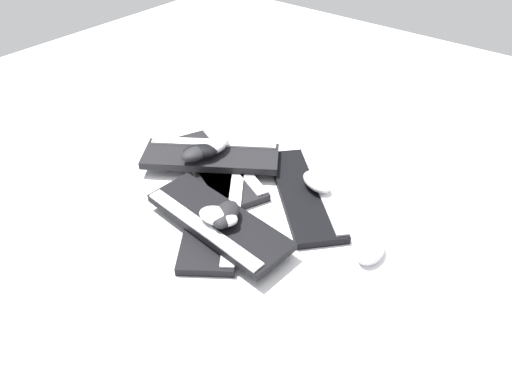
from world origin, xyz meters
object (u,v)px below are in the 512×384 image
mouse_0 (226,214)px  mouse_3 (218,216)px  keyboard_2 (218,167)px  mouse_5 (217,143)px  mouse_6 (200,151)px  mouse_4 (371,251)px  mouse_2 (317,182)px  keyboard_0 (215,215)px  keyboard_4 (212,155)px  keyboard_1 (306,193)px  keyboard_3 (217,221)px  mouse_1 (197,153)px

mouse_0 → mouse_3: (0.02, -0.01, 0.00)m
keyboard_2 → mouse_5: size_ratio=4.21×
mouse_0 → mouse_6: 0.32m
mouse_6 → mouse_4: bearing=-41.9°
mouse_5 → mouse_2: bearing=78.6°
keyboard_2 → mouse_3: bearing=42.9°
mouse_4 → mouse_6: (0.01, -0.61, 0.06)m
keyboard_0 → mouse_2: bearing=148.8°
keyboard_2 → mouse_2: bearing=106.2°
keyboard_2 → keyboard_4: 0.04m
mouse_5 → keyboard_1: bearing=74.7°
keyboard_3 → mouse_0: mouse_0 is taller
keyboard_2 → mouse_3: size_ratio=4.21×
keyboard_0 → keyboard_4: (-0.19, -0.19, 0.03)m
keyboard_2 → mouse_3: 0.32m
keyboard_2 → mouse_6: 0.09m
keyboard_1 → keyboard_2: (0.07, -0.30, 0.00)m
mouse_5 → mouse_6: 0.07m
keyboard_4 → mouse_2: bearing=103.9°
keyboard_3 → mouse_3: mouse_3 is taller
mouse_2 → mouse_4: size_ratio=1.00×
keyboard_4 → keyboard_0: bearing=44.8°
mouse_0 → keyboard_0: bearing=45.9°
mouse_0 → mouse_2: mouse_0 is taller
keyboard_1 → mouse_5: (0.04, -0.33, 0.07)m
keyboard_2 → keyboard_0: bearing=40.2°
keyboard_0 → mouse_5: (-0.21, -0.18, 0.07)m
keyboard_4 → mouse_2: (-0.09, 0.35, 0.01)m
mouse_0 → mouse_4: (-0.18, 0.35, -0.06)m
keyboard_1 → mouse_4: bearing=69.8°
keyboard_0 → mouse_6: size_ratio=4.03×
keyboard_1 → mouse_4: 0.29m
mouse_0 → mouse_3: bearing=131.9°
keyboard_0 → mouse_6: (-0.14, -0.19, 0.07)m
keyboard_0 → keyboard_3: size_ratio=0.98×
keyboard_2 → mouse_4: size_ratio=4.21×
mouse_1 → mouse_2: bearing=-58.8°
keyboard_3 → keyboard_4: 0.32m
mouse_1 → keyboard_4: bearing=1.5°
keyboard_2 → mouse_1: 0.09m
mouse_4 → mouse_6: size_ratio=1.00×
mouse_2 → keyboard_3: bearing=-89.3°
keyboard_1 → keyboard_4: (0.06, -0.33, 0.03)m
keyboard_1 → keyboard_4: 0.34m
keyboard_2 → keyboard_4: (-0.01, -0.03, 0.03)m
keyboard_0 → mouse_2: mouse_2 is taller
mouse_6 → keyboard_0: bearing=-79.2°
keyboard_2 → mouse_4: bearing=86.6°
keyboard_4 → mouse_1: size_ratio=4.07×
mouse_0 → mouse_2: bearing=-36.9°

